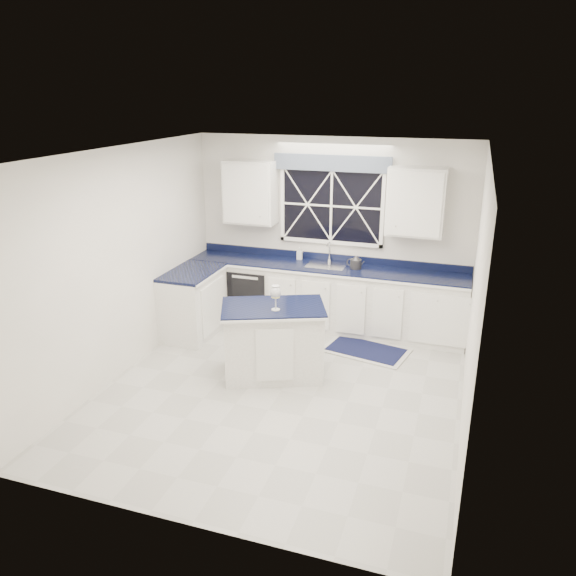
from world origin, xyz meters
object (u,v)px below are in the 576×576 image
(island, at_px, (273,341))
(kettle, at_px, (356,262))
(wine_glass, at_px, (276,293))
(dishwasher, at_px, (254,293))
(soap_bottle, at_px, (300,253))
(faucet, at_px, (329,252))

(island, xyz_separation_m, kettle, (0.65, 1.62, 0.57))
(kettle, distance_m, wine_glass, 1.82)
(dishwasher, relative_size, wine_glass, 2.76)
(kettle, bearing_deg, dishwasher, -170.26)
(kettle, relative_size, soap_bottle, 1.48)
(faucet, bearing_deg, soap_bottle, 177.92)
(dishwasher, relative_size, soap_bottle, 4.65)
(kettle, bearing_deg, island, -102.82)
(dishwasher, height_order, island, island)
(island, relative_size, wine_glass, 4.68)
(island, distance_m, kettle, 1.84)
(kettle, height_order, soap_bottle, kettle)
(kettle, relative_size, wine_glass, 0.88)
(kettle, xyz_separation_m, wine_glass, (-0.58, -1.73, 0.08))
(island, relative_size, soap_bottle, 7.86)
(faucet, height_order, kettle, faucet)
(wine_glass, bearing_deg, dishwasher, 119.14)
(faucet, relative_size, kettle, 1.15)
(dishwasher, distance_m, kettle, 1.65)
(dishwasher, bearing_deg, kettle, 0.83)
(island, xyz_separation_m, soap_bottle, (-0.23, 1.81, 0.58))
(faucet, relative_size, island, 0.22)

